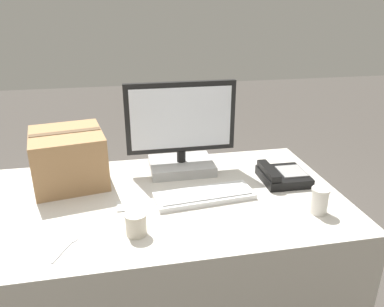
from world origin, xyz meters
TOP-DOWN VIEW (x-y plane):
  - office_desk at (0.00, 0.00)m, footprint 1.80×0.90m
  - monitor at (0.24, 0.27)m, footprint 0.53×0.24m
  - keyboard at (0.29, -0.04)m, footprint 0.44×0.19m
  - desk_phone at (0.69, 0.06)m, footprint 0.21×0.22m
  - paper_cup_left at (-0.01, -0.26)m, footprint 0.08×0.08m
  - paper_cup_right at (0.72, -0.25)m, footprint 0.07×0.07m
  - spoon at (-0.25, -0.28)m, footprint 0.08×0.15m
  - cardboard_box at (-0.29, 0.24)m, footprint 0.37×0.39m
  - sticky_note_pad at (-0.04, -0.05)m, footprint 0.08×0.08m

SIDE VIEW (x-z plane):
  - office_desk at x=0.00m, z-range 0.00..0.75m
  - spoon at x=-0.25m, z-range 0.75..0.75m
  - sticky_note_pad at x=-0.04m, z-range 0.75..0.76m
  - keyboard at x=0.29m, z-range 0.75..0.78m
  - desk_phone at x=0.69m, z-range 0.74..0.81m
  - paper_cup_left at x=-0.01m, z-range 0.75..0.84m
  - paper_cup_right at x=0.72m, z-range 0.75..0.86m
  - cardboard_box at x=-0.29m, z-range 0.75..1.00m
  - monitor at x=0.24m, z-range 0.71..1.16m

